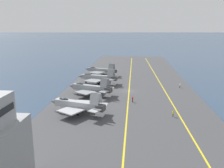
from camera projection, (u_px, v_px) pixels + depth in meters
ground_plane at (129, 92)px, 84.64m from camera, size 2000.00×2000.00×0.00m
carrier_deck at (129, 92)px, 84.59m from camera, size 206.46×46.59×0.40m
deck_stripe_foul_line at (165, 92)px, 83.40m from camera, size 185.74×5.95×0.01m
deck_stripe_centerline at (129, 91)px, 84.54m from camera, size 185.81×0.36×0.01m
parked_jet_nearest at (77, 105)px, 62.21m from camera, size 12.06×16.54×6.14m
parked_jet_second at (90, 88)px, 79.13m from camera, size 12.18×16.27×6.15m
parked_jet_third at (97, 77)px, 94.83m from camera, size 14.06×17.14×6.24m
parked_jet_fourth at (101, 70)px, 110.96m from camera, size 13.79×16.87×6.04m
crew_yellow_vest at (173, 113)px, 60.26m from camera, size 0.34×0.43×1.70m
crew_red_vest at (133, 99)px, 72.00m from camera, size 0.39×0.45×1.77m
crew_white_vest at (180, 85)px, 88.87m from camera, size 0.41×0.30×1.82m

